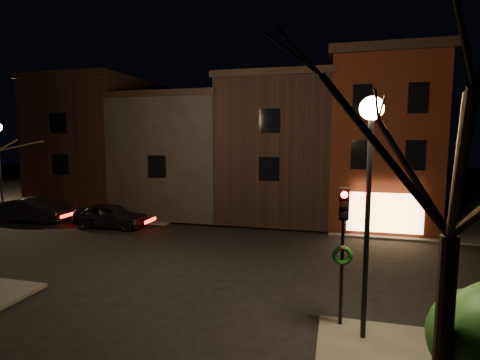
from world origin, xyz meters
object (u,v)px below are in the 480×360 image
Objects in this scene: street_lamp_near at (370,152)px; bare_tree_right at (458,105)px; parked_car_b at (32,210)px; parked_car_a at (111,215)px; traffic_signal at (343,235)px.

bare_tree_right is at bearing -62.53° from street_lamp_near.
parked_car_b is (-20.21, 9.81, -4.40)m from street_lamp_near.
bare_tree_right is at bearing -125.47° from parked_car_b.
parked_car_a is at bearing 145.73° from street_lamp_near.
bare_tree_right reaches higher than street_lamp_near.
bare_tree_right is 1.79× the size of parked_car_b.
bare_tree_right is at bearing -130.89° from parked_car_a.
street_lamp_near reaches higher than parked_car_b.
traffic_signal is at bearing 122.41° from bare_tree_right.
parked_car_a is (-13.68, 9.24, -2.04)m from traffic_signal.
bare_tree_right reaches higher than traffic_signal.
bare_tree_right is 1.88× the size of parked_car_a.
traffic_signal is 21.81m from parked_car_b.
bare_tree_right is 25.36m from parked_car_b.
street_lamp_near is 2.98m from bare_tree_right.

